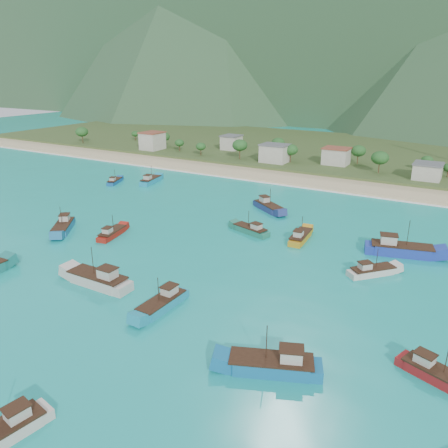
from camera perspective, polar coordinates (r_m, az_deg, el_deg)
The scene contains 20 objects.
ground at distance 84.22m, azimuth -2.45°, elevation -6.19°, with size 600.00×600.00×0.00m, color #0D8591.
beach at distance 152.98m, azimuth 13.73°, elevation 5.13°, with size 400.00×18.00×1.20m, color beige.
land at distance 211.04m, azimuth 18.69°, elevation 8.52°, with size 400.00×110.00×2.40m, color #385123.
surf_line at distance 144.16m, azimuth 12.62°, elevation 4.35°, with size 400.00×2.50×0.08m, color white.
village at distance 171.78m, azimuth 19.10°, elevation 7.78°, with size 203.94×27.16×7.52m.
vegetation at distance 176.00m, azimuth 13.58°, elevation 8.69°, with size 274.40×25.89×8.28m.
boat_1 at distance 63.13m, azimuth 26.02°, elevation -17.35°, with size 10.03×5.99×5.69m.
boat_2 at distance 151.70m, azimuth -9.54°, elevation 5.60°, with size 5.24×11.17×6.35m.
boat_3 at distance 120.66m, azimuth 5.79°, elevation 2.20°, with size 11.26×9.24×6.72m.
boat_5 at distance 153.86m, azimuth -14.08°, elevation 5.38°, with size 5.35×8.76×4.98m.
boat_8 at distance 98.10m, azimuth 22.03°, elevation -3.16°, with size 14.31×7.35×8.12m.
boat_11 at distance 58.76m, azimuth 6.43°, elevation -17.90°, with size 12.48×7.85×7.11m.
boat_12 at distance 104.46m, azimuth -14.41°, elevation -1.24°, with size 4.58×9.53×5.42m.
boat_14 at distance 81.68m, azimuth -16.05°, elevation -7.07°, with size 12.94×3.85×7.64m.
boat_15 at distance 100.30m, azimuth 9.95°, elevation -1.73°, with size 3.66×10.11×5.86m.
boat_16 at distance 103.29m, azimuth 3.51°, elevation -0.84°, with size 10.10×5.49×5.72m.
boat_18 at distance 72.42m, azimuth -8.04°, elevation -10.29°, with size 3.36×10.53×6.18m.
boat_19 at distance 87.13m, azimuth 18.77°, elevation -5.92°, with size 8.36×8.83×5.55m.
boat_20 at distance 55.36m, azimuth -27.04°, elevation -23.32°, with size 4.76×10.48×5.97m.
boat_23 at distance 111.62m, azimuth -20.23°, elevation -0.39°, with size 9.36×11.02×6.65m.
Camera 1 is at (41.25, -63.74, 36.45)m, focal length 35.00 mm.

